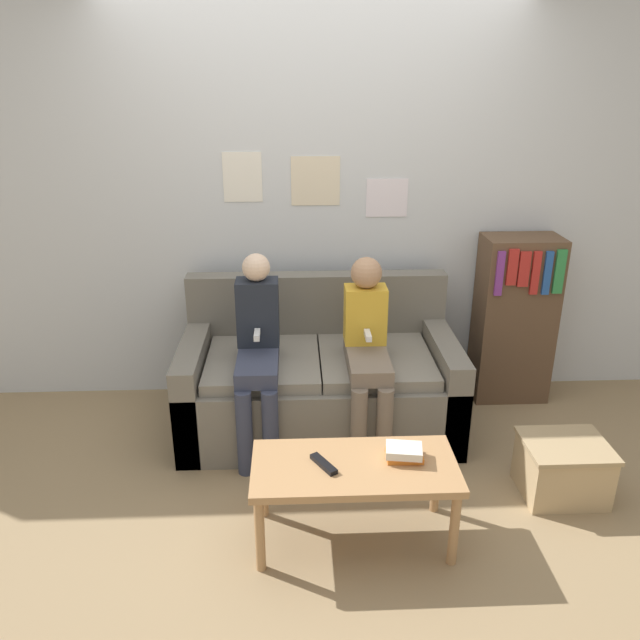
# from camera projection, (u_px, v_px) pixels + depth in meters

# --- Properties ---
(ground_plane) EXTENTS (10.00, 10.00, 0.00)m
(ground_plane) POSITION_uv_depth(u_px,v_px,m) (323.00, 476.00, 3.43)
(ground_plane) COLOR #937A56
(wall_back) EXTENTS (8.00, 0.06, 2.60)m
(wall_back) POSITION_uv_depth(u_px,v_px,m) (315.00, 202.00, 3.95)
(wall_back) COLOR silver
(wall_back) RESTS_ON ground_plane
(couch) EXTENTS (1.64, 0.87, 0.88)m
(couch) POSITION_uv_depth(u_px,v_px,m) (319.00, 381.00, 3.84)
(couch) COLOR #6B665B
(couch) RESTS_ON ground_plane
(coffee_table) EXTENTS (0.94, 0.45, 0.41)m
(coffee_table) POSITION_uv_depth(u_px,v_px,m) (354.00, 474.00, 2.84)
(coffee_table) COLOR #AD7F51
(coffee_table) RESTS_ON ground_plane
(person_left) EXTENTS (0.24, 0.59, 1.13)m
(person_left) POSITION_uv_depth(u_px,v_px,m) (258.00, 347.00, 3.51)
(person_left) COLOR #33384C
(person_left) RESTS_ON ground_plane
(person_right) EXTENTS (0.24, 0.59, 1.10)m
(person_right) POSITION_uv_depth(u_px,v_px,m) (367.00, 345.00, 3.53)
(person_right) COLOR #756656
(person_right) RESTS_ON ground_plane
(tv_remote) EXTENTS (0.12, 0.17, 0.02)m
(tv_remote) POSITION_uv_depth(u_px,v_px,m) (324.00, 464.00, 2.81)
(tv_remote) COLOR black
(tv_remote) RESTS_ON coffee_table
(book_stack) EXTENTS (0.18, 0.14, 0.06)m
(book_stack) POSITION_uv_depth(u_px,v_px,m) (404.00, 453.00, 2.85)
(book_stack) COLOR orange
(book_stack) RESTS_ON coffee_table
(bookshelf) EXTENTS (0.49, 0.32, 1.11)m
(bookshelf) POSITION_uv_depth(u_px,v_px,m) (514.00, 319.00, 4.09)
(bookshelf) COLOR brown
(bookshelf) RESTS_ON ground_plane
(storage_box) EXTENTS (0.43, 0.36, 0.30)m
(storage_box) POSITION_uv_depth(u_px,v_px,m) (563.00, 468.00, 3.23)
(storage_box) COLOR tan
(storage_box) RESTS_ON ground_plane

